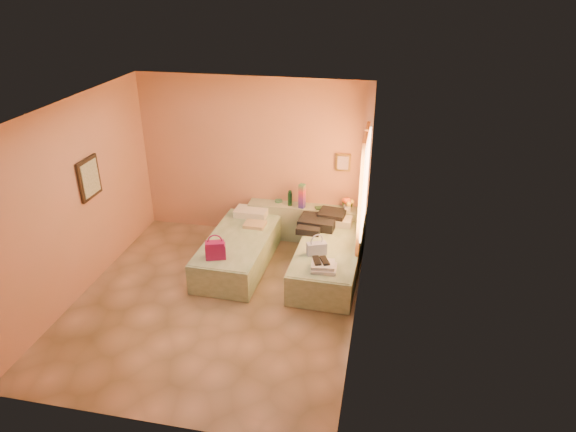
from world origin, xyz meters
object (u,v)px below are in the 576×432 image
green_book (320,208)px  blue_handbag (317,249)px  water_bottle (290,198)px  magenta_handbag (216,250)px  flower_vase (348,203)px  bed_right (328,260)px  bed_left (239,251)px  headboard_ledge (307,223)px  towel_stack (324,267)px

green_book → blue_handbag: 1.28m
water_bottle → magenta_handbag: water_bottle is taller
flower_vase → magenta_handbag: 2.44m
blue_handbag → water_bottle: bearing=94.0°
water_bottle → blue_handbag: size_ratio=0.91×
flower_vase → blue_handbag: flower_vase is taller
water_bottle → blue_handbag: 1.47m
water_bottle → magenta_handbag: 1.88m
bed_right → blue_handbag: size_ratio=6.83×
bed_left → flower_vase: flower_vase is taller
bed_left → green_book: 1.59m
headboard_ledge → magenta_handbag: 2.06m
water_bottle → flower_vase: flower_vase is taller
bed_left → water_bottle: water_bottle is taller
bed_left → bed_right: bearing=1.7°
headboard_ledge → towel_stack: size_ratio=5.86×
water_bottle → magenta_handbag: (-0.77, -1.71, -0.15)m
magenta_handbag → headboard_ledge: bearing=40.3°
magenta_handbag → blue_handbag: bearing=-2.4°
water_bottle → magenta_handbag: bearing=-114.3°
blue_handbag → towel_stack: 0.45m
headboard_ledge → bed_right: bearing=-63.4°
blue_handbag → towel_stack: (0.17, -0.42, -0.04)m
flower_vase → bed_right: bearing=-99.8°
flower_vase → bed_left: bearing=-148.5°
headboard_ledge → blue_handbag: blue_handbag is taller
bed_right → water_bottle: bearing=130.4°
bed_left → water_bottle: (0.64, 1.02, 0.53)m
flower_vase → magenta_handbag: size_ratio=0.97×
magenta_handbag → bed_left: bearing=60.7°
bed_left → water_bottle: 1.32m
flower_vase → blue_handbag: 1.33m
headboard_ledge → bed_right: headboard_ledge is taller
headboard_ledge → green_book: green_book is taller
magenta_handbag → bed_right: bearing=5.1°
headboard_ledge → towel_stack: 1.84m
headboard_ledge → magenta_handbag: magenta_handbag is taller
flower_vase → blue_handbag: (-0.33, -1.28, -0.20)m
bed_left → towel_stack: bearing=-23.6°
bed_right → bed_left: bearing=-178.3°
headboard_ledge → towel_stack: headboard_ledge is taller
bed_right → towel_stack: 0.76m
water_bottle → flower_vase: bearing=-1.3°
headboard_ledge → water_bottle: bearing=-174.3°
bed_right → magenta_handbag: 1.77m
headboard_ledge → flower_vase: flower_vase is taller
water_bottle → blue_handbag: bearing=-62.8°
headboard_ledge → flower_vase: 0.84m
blue_handbag → headboard_ledge: bearing=82.5°
flower_vase → towel_stack: bearing=-95.2°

